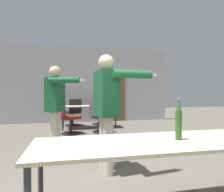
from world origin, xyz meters
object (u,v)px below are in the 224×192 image
office_chair_far_left (68,119)px  beer_bottle (179,120)px  person_right_polo (107,102)px  office_chair_side_rolled (100,112)px  office_chair_far_right (99,118)px  person_center_tall (56,101)px  office_chair_near_pushed (73,113)px

office_chair_far_left → beer_bottle: beer_bottle is taller
person_right_polo → office_chair_side_rolled: (0.52, 4.20, -0.60)m
office_chair_far_left → beer_bottle: size_ratio=2.28×
office_chair_far_right → office_chair_side_rolled: (0.22, 1.34, 0.02)m
person_center_tall → office_chair_side_rolled: 3.43m
person_right_polo → office_chair_far_right: size_ratio=1.90×
office_chair_near_pushed → office_chair_far_right: 1.48m
person_center_tall → office_chair_far_left: person_center_tall is taller
office_chair_near_pushed → office_chair_far_left: size_ratio=1.01×
office_chair_side_rolled → office_chair_far_right: bearing=-99.5°
office_chair_far_right → beer_bottle: size_ratio=2.25×
person_center_tall → office_chair_near_pushed: size_ratio=1.80×
person_right_polo → office_chair_far_right: bearing=165.7°
person_center_tall → office_chair_far_right: 2.17m
office_chair_far_left → office_chair_side_rolled: bearing=120.0°
person_right_polo → beer_bottle: person_right_polo is taller
person_right_polo → office_chair_far_left: (-0.58, 2.81, -0.61)m
office_chair_far_left → office_chair_side_rolled: size_ratio=0.99×
person_right_polo → person_center_tall: size_ratio=1.03×
office_chair_far_right → office_chair_side_rolled: size_ratio=0.98×
office_chair_side_rolled → office_chair_near_pushed: bearing=-177.7°
office_chair_far_right → person_center_tall: bearing=-51.1°
person_right_polo → office_chair_far_left: person_right_polo is taller
person_center_tall → beer_bottle: bearing=48.7°
person_right_polo → beer_bottle: size_ratio=4.28×
office_chair_near_pushed → beer_bottle: (0.90, -5.30, 0.48)m
person_right_polo → person_center_tall: (-0.80, 1.08, -0.03)m
office_chair_far_right → beer_bottle: 4.04m
office_chair_far_right → office_chair_side_rolled: 1.36m
person_center_tall → office_chair_far_left: (0.21, 1.73, -0.58)m
person_right_polo → office_chair_far_right: (0.30, 2.86, -0.62)m
person_center_tall → office_chair_far_right: bearing=166.8°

